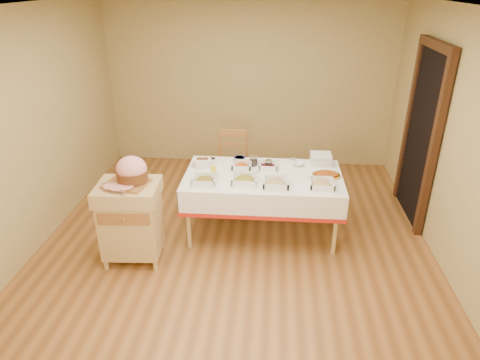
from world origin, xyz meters
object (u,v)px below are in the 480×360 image
object	(u,v)px
dining_chair	(232,165)
preserve_jar_right	(268,165)
mustard_bottle	(214,171)
butcher_cart	(131,218)
ham_on_board	(131,172)
preserve_jar_left	(253,161)
plate_stack	(321,159)
dining_table	(263,187)
brass_platter	(326,175)
bread_basket	(202,163)

from	to	relation	value
dining_chair	preserve_jar_right	xyz separation A→B (m)	(0.50, -0.67, 0.31)
preserve_jar_right	mustard_bottle	distance (m)	0.68
butcher_cart	ham_on_board	bearing A→B (deg)	38.05
butcher_cart	mustard_bottle	size ratio (longest dim) A/B	5.32
preserve_jar_left	plate_stack	world-z (taller)	preserve_jar_left
dining_table	plate_stack	xyz separation A→B (m)	(0.69, 0.38, 0.22)
dining_table	mustard_bottle	size ratio (longest dim) A/B	10.72
butcher_cart	plate_stack	size ratio (longest dim) A/B	3.59
dining_chair	preserve_jar_right	size ratio (longest dim) A/B	8.71
ham_on_board	preserve_jar_left	world-z (taller)	ham_on_board
dining_table	butcher_cart	distance (m)	1.54
preserve_jar_left	plate_stack	bearing A→B (deg)	8.52
ham_on_board	plate_stack	distance (m)	2.28
ham_on_board	brass_platter	world-z (taller)	ham_on_board
brass_platter	preserve_jar_right	bearing A→B (deg)	166.29
dining_table	preserve_jar_right	size ratio (longest dim) A/B	16.49
bread_basket	brass_platter	world-z (taller)	bread_basket
ham_on_board	preserve_jar_left	distance (m)	1.52
bread_basket	plate_stack	size ratio (longest dim) A/B	0.91
ham_on_board	mustard_bottle	bearing A→B (deg)	34.24
dining_chair	preserve_jar_right	distance (m)	0.89
bread_basket	plate_stack	distance (m)	1.44
butcher_cart	brass_platter	world-z (taller)	butcher_cart
preserve_jar_left	bread_basket	world-z (taller)	preserve_jar_left
dining_table	dining_chair	bearing A→B (deg)	118.08
preserve_jar_right	brass_platter	distance (m)	0.69
dining_table	ham_on_board	size ratio (longest dim) A/B	4.06
dining_table	dining_chair	world-z (taller)	dining_chair
preserve_jar_left	dining_table	bearing A→B (deg)	-63.79
dining_table	ham_on_board	bearing A→B (deg)	-154.31
brass_platter	dining_chair	bearing A→B (deg)	144.64
preserve_jar_left	preserve_jar_right	distance (m)	0.20
dining_table	dining_chair	size ratio (longest dim) A/B	1.89
butcher_cart	preserve_jar_right	world-z (taller)	butcher_cart
preserve_jar_left	bread_basket	bearing A→B (deg)	-173.72
dining_chair	ham_on_board	world-z (taller)	ham_on_board
mustard_bottle	brass_platter	distance (m)	1.29
mustard_bottle	brass_platter	size ratio (longest dim) A/B	0.53
dining_chair	preserve_jar_left	distance (m)	0.74
preserve_jar_left	brass_platter	size ratio (longest dim) A/B	0.39
preserve_jar_right	dining_table	bearing A→B (deg)	-106.50
butcher_cart	plate_stack	distance (m)	2.35
dining_table	preserve_jar_left	bearing A→B (deg)	116.21
ham_on_board	butcher_cart	bearing A→B (deg)	-141.95
preserve_jar_right	plate_stack	world-z (taller)	plate_stack
butcher_cart	brass_platter	distance (m)	2.23
dining_chair	bread_basket	world-z (taller)	dining_chair
brass_platter	plate_stack	bearing A→B (deg)	95.23
ham_on_board	preserve_jar_right	bearing A→B (deg)	30.53
ham_on_board	plate_stack	bearing A→B (deg)	26.91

